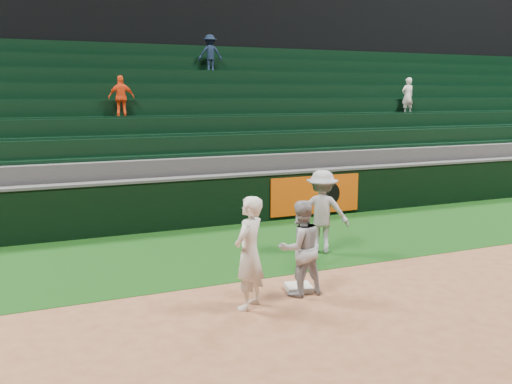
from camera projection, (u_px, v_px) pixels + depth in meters
ground at (306, 292)px, 9.36m from camera, size 70.00×70.00×0.00m
foul_grass at (238, 247)px, 12.07m from camera, size 36.00×4.20×0.01m
upper_deck at (110, 27)px, 24.10m from camera, size 40.00×12.00×12.00m
first_base at (299, 288)px, 9.44m from camera, size 0.50×0.50×0.09m
first_baseman at (249, 253)px, 8.54m from camera, size 0.75×0.71×1.72m
baserunner at (300, 248)px, 9.12m from camera, size 0.76×0.60×1.55m
base_coach at (322, 212)px, 11.56m from camera, size 1.26×1.09×1.69m
field_wall at (206, 201)px, 13.96m from camera, size 36.00×0.45×1.25m
stadium_seating at (164, 145)px, 17.18m from camera, size 36.00×5.95×5.11m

